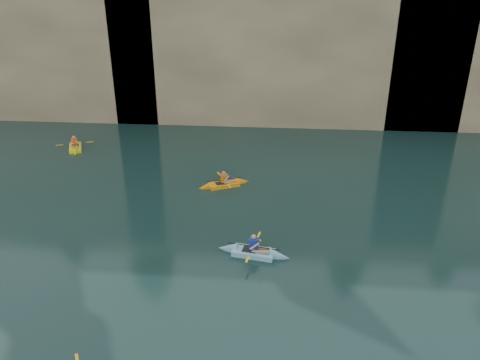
{
  "coord_description": "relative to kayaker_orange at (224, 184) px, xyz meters",
  "views": [
    {
      "loc": [
        1.67,
        -10.46,
        10.13
      ],
      "look_at": [
        0.31,
        5.45,
        3.0
      ],
      "focal_mm": 35.0,
      "sensor_mm": 36.0,
      "label": 1
    }
  ],
  "objects": [
    {
      "name": "kayaker_ltblue_near",
      "position": [
        1.89,
        -6.25,
        0.01
      ],
      "size": [
        2.95,
        2.23,
        1.13
      ],
      "rotation": [
        0.0,
        0.0,
        -0.18
      ],
      "color": "#80C0D6",
      "rests_on": "ground"
    },
    {
      "name": "sea_cave_east",
      "position": [
        11.03,
        10.68,
        2.12
      ],
      "size": [
        5.0,
        1.0,
        4.5
      ],
      "primitive_type": "cube",
      "color": "black",
      "rests_on": "ground"
    },
    {
      "name": "kayaker_yellow",
      "position": [
        -9.86,
        4.65,
        0.01
      ],
      "size": [
        2.07,
        2.75,
        1.1
      ],
      "rotation": [
        0.0,
        0.0,
        -1.18
      ],
      "color": "#FDF615",
      "rests_on": "ground"
    },
    {
      "name": "cliff_slab_center",
      "position": [
        3.03,
        11.33,
        5.57
      ],
      "size": [
        24.0,
        2.4,
        11.4
      ],
      "primitive_type": "cube",
      "color": "tan",
      "rests_on": "ground"
    },
    {
      "name": "sea_cave_west",
      "position": [
        -16.97,
        10.68,
        1.87
      ],
      "size": [
        4.5,
        1.0,
        4.0
      ],
      "primitive_type": "cube",
      "color": "black",
      "rests_on": "ground"
    },
    {
      "name": "kayaker_orange",
      "position": [
        0.0,
        0.0,
        0.0
      ],
      "size": [
        2.76,
        1.93,
        1.04
      ],
      "rotation": [
        0.0,
        0.0,
        0.44
      ],
      "color": "orange",
      "rests_on": "ground"
    },
    {
      "name": "sea_cave_center",
      "position": [
        -2.97,
        10.68,
        1.47
      ],
      "size": [
        3.5,
        1.0,
        3.2
      ],
      "primitive_type": "cube",
      "color": "black",
      "rests_on": "ground"
    },
    {
      "name": "ground",
      "position": [
        1.03,
        -11.27,
        -0.13
      ],
      "size": [
        160.0,
        160.0,
        0.0
      ],
      "primitive_type": "plane",
      "color": "black",
      "rests_on": "ground"
    },
    {
      "name": "cliff",
      "position": [
        1.03,
        18.73,
        5.87
      ],
      "size": [
        70.0,
        16.0,
        12.0
      ],
      "primitive_type": "cube",
      "color": "tan",
      "rests_on": "ground"
    }
  ]
}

